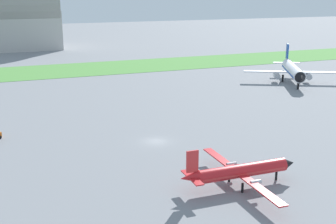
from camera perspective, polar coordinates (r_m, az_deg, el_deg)
ground_plane at (r=83.13m, az=-1.53°, el=-3.80°), size 600.00×600.00×0.00m
grass_taxiway_strip at (r=160.42m, az=-11.34°, el=5.38°), size 360.00×28.00×0.08m
airplane_parked_jet_far at (r=139.85m, az=15.71°, el=5.17°), size 27.18×27.08×10.35m
airplane_foreground_turboprop at (r=64.90m, az=9.20°, el=-7.49°), size 18.42×21.55×6.47m
hangar_distant at (r=222.76m, az=-20.04°, el=11.80°), size 46.53×29.63×35.50m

